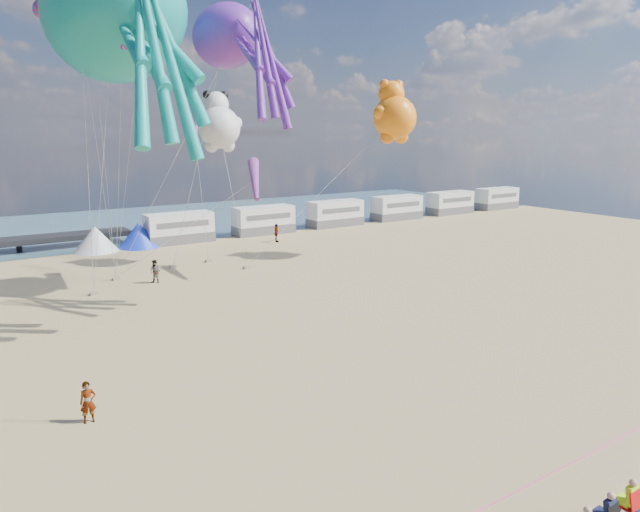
{
  "coord_description": "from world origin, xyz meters",
  "views": [
    {
      "loc": [
        -13.06,
        -14.72,
        10.85
      ],
      "look_at": [
        0.54,
        6.0,
        5.46
      ],
      "focal_mm": 32.0,
      "sensor_mm": 36.0,
      "label": 1
    }
  ],
  "objects_px": {
    "motorhome_2": "(335,213)",
    "windsock_right": "(255,180)",
    "beachgoer_1": "(155,272)",
    "kite_teddy_orange": "(395,118)",
    "kite_octopus_teal": "(113,13)",
    "kite_octopus_purple": "(226,36)",
    "tent_white": "(96,239)",
    "sandbag_e": "(116,279)",
    "sandbag_a": "(94,293)",
    "sandbag_c": "(246,267)",
    "motorhome_5": "(497,198)",
    "beachgoer_3": "(276,233)",
    "sandbag_b": "(173,267)",
    "kite_panda": "(219,127)",
    "motorhome_4": "(450,203)",
    "standing_person": "(88,402)",
    "motorhome_1": "(264,220)",
    "motorhome_0": "(179,228)",
    "sandbag_d": "(209,261)",
    "windsock_mid": "(193,118)",
    "tent_blue": "(139,235)",
    "motorhome_3": "(397,208)",
    "cooler_navy": "(636,512)",
    "windsock_left": "(81,27)"
  },
  "relations": [
    {
      "from": "motorhome_4",
      "to": "standing_person",
      "type": "height_order",
      "value": "motorhome_4"
    },
    {
      "from": "kite_panda",
      "to": "sandbag_d",
      "type": "bearing_deg",
      "value": 107.71
    },
    {
      "from": "beachgoer_1",
      "to": "tent_white",
      "type": "bearing_deg",
      "value": 144.54
    },
    {
      "from": "beachgoer_3",
      "to": "kite_octopus_teal",
      "type": "height_order",
      "value": "kite_octopus_teal"
    },
    {
      "from": "motorhome_5",
      "to": "kite_teddy_orange",
      "type": "height_order",
      "value": "kite_teddy_orange"
    },
    {
      "from": "motorhome_2",
      "to": "sandbag_d",
      "type": "distance_m",
      "value": 22.3
    },
    {
      "from": "motorhome_5",
      "to": "standing_person",
      "type": "xyz_separation_m",
      "value": [
        -62.99,
        -33.19,
        -0.68
      ]
    },
    {
      "from": "kite_teddy_orange",
      "to": "sandbag_c",
      "type": "bearing_deg",
      "value": 169.49
    },
    {
      "from": "beachgoer_3",
      "to": "windsock_mid",
      "type": "distance_m",
      "value": 19.58
    },
    {
      "from": "tent_white",
      "to": "sandbag_d",
      "type": "xyz_separation_m",
      "value": [
        7.02,
        -9.79,
        -1.09
      ]
    },
    {
      "from": "kite_octopus_teal",
      "to": "kite_octopus_purple",
      "type": "height_order",
      "value": "kite_octopus_teal"
    },
    {
      "from": "kite_octopus_teal",
      "to": "windsock_mid",
      "type": "xyz_separation_m",
      "value": [
        5.52,
        2.34,
        -5.94
      ]
    },
    {
      "from": "motorhome_5",
      "to": "kite_teddy_orange",
      "type": "distance_m",
      "value": 39.15
    },
    {
      "from": "kite_teddy_orange",
      "to": "kite_octopus_teal",
      "type": "bearing_deg",
      "value": -175.08
    },
    {
      "from": "beachgoer_1",
      "to": "kite_teddy_orange",
      "type": "distance_m",
      "value": 23.51
    },
    {
      "from": "beachgoer_3",
      "to": "sandbag_b",
      "type": "relative_size",
      "value": 3.69
    },
    {
      "from": "motorhome_2",
      "to": "beachgoer_1",
      "type": "bearing_deg",
      "value": -151.23
    },
    {
      "from": "motorhome_4",
      "to": "sandbag_a",
      "type": "bearing_deg",
      "value": -163.1
    },
    {
      "from": "kite_teddy_orange",
      "to": "windsock_mid",
      "type": "height_order",
      "value": "kite_teddy_orange"
    },
    {
      "from": "beachgoer_3",
      "to": "sandbag_c",
      "type": "bearing_deg",
      "value": 171.58
    },
    {
      "from": "motorhome_2",
      "to": "tent_blue",
      "type": "height_order",
      "value": "motorhome_2"
    },
    {
      "from": "motorhome_2",
      "to": "kite_panda",
      "type": "xyz_separation_m",
      "value": [
        -19.04,
        -10.93,
        9.74
      ]
    },
    {
      "from": "windsock_mid",
      "to": "windsock_right",
      "type": "xyz_separation_m",
      "value": [
        4.8,
        0.21,
        -4.5
      ]
    },
    {
      "from": "tent_white",
      "to": "kite_octopus_teal",
      "type": "relative_size",
      "value": 0.27
    },
    {
      "from": "sandbag_c",
      "to": "windsock_left",
      "type": "distance_m",
      "value": 21.29
    },
    {
      "from": "motorhome_0",
      "to": "motorhome_3",
      "type": "xyz_separation_m",
      "value": [
        28.5,
        0.0,
        0.0
      ]
    },
    {
      "from": "cooler_navy",
      "to": "sandbag_a",
      "type": "xyz_separation_m",
      "value": [
        -7.95,
        32.61,
        -0.04
      ]
    },
    {
      "from": "kite_octopus_teal",
      "to": "sandbag_d",
      "type": "bearing_deg",
      "value": 23.38
    },
    {
      "from": "motorhome_2",
      "to": "sandbag_e",
      "type": "bearing_deg",
      "value": -157.45
    },
    {
      "from": "standing_person",
      "to": "sandbag_c",
      "type": "relative_size",
      "value": 3.28
    },
    {
      "from": "beachgoer_1",
      "to": "kite_octopus_purple",
      "type": "height_order",
      "value": "kite_octopus_purple"
    },
    {
      "from": "sandbag_b",
      "to": "sandbag_d",
      "type": "xyz_separation_m",
      "value": [
        3.34,
        0.62,
        0.0
      ]
    },
    {
      "from": "sandbag_a",
      "to": "sandbag_c",
      "type": "relative_size",
      "value": 1.0
    },
    {
      "from": "tent_white",
      "to": "beachgoer_1",
      "type": "height_order",
      "value": "tent_white"
    },
    {
      "from": "kite_octopus_purple",
      "to": "kite_teddy_orange",
      "type": "distance_m",
      "value": 17.07
    },
    {
      "from": "kite_teddy_orange",
      "to": "motorhome_5",
      "type": "bearing_deg",
      "value": 27.32
    },
    {
      "from": "kite_panda",
      "to": "windsock_right",
      "type": "distance_m",
      "value": 6.04
    },
    {
      "from": "kite_octopus_teal",
      "to": "sandbag_e",
      "type": "bearing_deg",
      "value": 65.91
    },
    {
      "from": "tent_blue",
      "to": "beachgoer_3",
      "type": "height_order",
      "value": "tent_blue"
    },
    {
      "from": "motorhome_1",
      "to": "motorhome_0",
      "type": "bearing_deg",
      "value": 180.0
    },
    {
      "from": "motorhome_2",
      "to": "windsock_right",
      "type": "bearing_deg",
      "value": -139.74
    },
    {
      "from": "motorhome_5",
      "to": "sandbag_e",
      "type": "bearing_deg",
      "value": -168.34
    },
    {
      "from": "cooler_navy",
      "to": "kite_teddy_orange",
      "type": "relative_size",
      "value": 0.06
    },
    {
      "from": "motorhome_1",
      "to": "windsock_left",
      "type": "height_order",
      "value": "windsock_left"
    },
    {
      "from": "motorhome_0",
      "to": "sandbag_b",
      "type": "relative_size",
      "value": 13.2
    },
    {
      "from": "motorhome_4",
      "to": "standing_person",
      "type": "relative_size",
      "value": 4.02
    },
    {
      "from": "beachgoer_3",
      "to": "windsock_right",
      "type": "distance_m",
      "value": 14.35
    },
    {
      "from": "beachgoer_3",
      "to": "sandbag_b",
      "type": "height_order",
      "value": "beachgoer_3"
    },
    {
      "from": "kite_panda",
      "to": "kite_teddy_orange",
      "type": "bearing_deg",
      "value": -44.13
    },
    {
      "from": "tent_white",
      "to": "kite_octopus_purple",
      "type": "relative_size",
      "value": 0.38
    }
  ]
}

